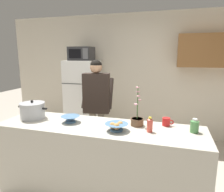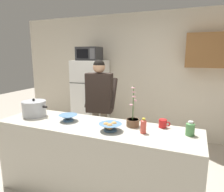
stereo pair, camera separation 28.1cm
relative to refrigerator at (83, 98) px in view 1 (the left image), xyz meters
The scene contains 12 objects.
back_wall_unit 1.45m from the refrigerator, 18.20° to the left, with size 6.00×0.48×2.60m.
kitchen_island 2.15m from the refrigerator, 60.47° to the right, with size 2.44×0.68×0.92m, color #BCB7A8.
refrigerator is the anchor object (origin of this frame).
microwave 0.95m from the refrigerator, 89.93° to the right, with size 0.48×0.37×0.28m.
person_near_pot 1.18m from the refrigerator, 54.21° to the right, with size 0.56×0.48×1.66m.
cooking_pot 1.84m from the refrigerator, 86.10° to the right, with size 0.43×0.32×0.24m.
coffee_mug 2.43m from the refrigerator, 41.84° to the right, with size 0.13×0.09×0.10m.
bread_bowl 2.34m from the refrigerator, 56.39° to the right, with size 0.26×0.26×0.10m.
empty_bowl 1.96m from the refrigerator, 69.86° to the right, with size 0.23×0.23×0.08m.
bottle_near_edge 2.50m from the refrigerator, 48.76° to the right, with size 0.06×0.06×0.17m.
bottle_mid_counter 2.74m from the refrigerator, 39.78° to the right, with size 0.09×0.09×0.15m.
potted_orchid 2.27m from the refrigerator, 49.16° to the right, with size 0.15×0.15×0.47m.
Camera 1 is at (0.80, -2.14, 1.73)m, focal length 32.67 mm.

